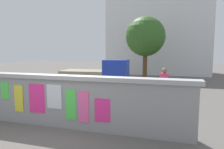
# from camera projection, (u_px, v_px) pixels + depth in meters

# --- Properties ---
(ground) EXTENTS (60.00, 60.00, 0.00)m
(ground) POSITION_uv_depth(u_px,v_px,m) (126.00, 85.00, 13.77)
(ground) COLOR #605B56
(poster_wall) EXTENTS (7.50, 0.42, 1.58)m
(poster_wall) POSITION_uv_depth(u_px,v_px,m) (67.00, 101.00, 6.07)
(poster_wall) COLOR gray
(poster_wall) RESTS_ON ground
(auto_rickshaw_truck) EXTENTS (3.71, 1.78, 1.85)m
(auto_rickshaw_truck) POSITION_uv_depth(u_px,v_px,m) (99.00, 77.00, 11.04)
(auto_rickshaw_truck) COLOR black
(auto_rickshaw_truck) RESTS_ON ground
(motorcycle) EXTENTS (1.90, 0.56, 0.87)m
(motorcycle) POSITION_uv_depth(u_px,v_px,m) (132.00, 103.00, 7.17)
(motorcycle) COLOR black
(motorcycle) RESTS_ON ground
(bicycle_near) EXTENTS (1.68, 0.50, 0.95)m
(bicycle_near) POSITION_uv_depth(u_px,v_px,m) (11.00, 101.00, 7.95)
(bicycle_near) COLOR black
(bicycle_near) RESTS_ON ground
(bicycle_far) EXTENTS (1.65, 0.63, 0.95)m
(bicycle_far) POSITION_uv_depth(u_px,v_px,m) (156.00, 91.00, 9.90)
(bicycle_far) COLOR black
(bicycle_far) RESTS_ON ground
(person_walking) EXTENTS (0.37, 0.37, 1.62)m
(person_walking) POSITION_uv_depth(u_px,v_px,m) (164.00, 83.00, 8.32)
(person_walking) COLOR purple
(person_walking) RESTS_ON ground
(tree_roadside) EXTENTS (3.05, 3.05, 4.97)m
(tree_roadside) POSITION_uv_depth(u_px,v_px,m) (145.00, 37.00, 15.72)
(tree_roadside) COLOR brown
(tree_roadside) RESTS_ON ground
(building_background) EXTENTS (10.25, 5.64, 8.33)m
(building_background) POSITION_uv_depth(u_px,v_px,m) (158.00, 33.00, 21.46)
(building_background) COLOR silver
(building_background) RESTS_ON ground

